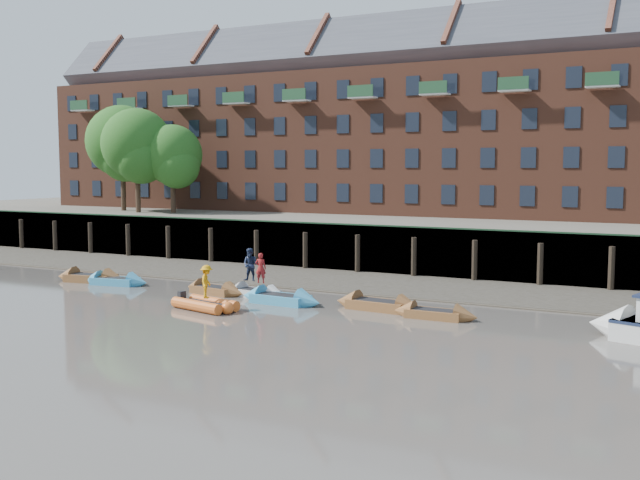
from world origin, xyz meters
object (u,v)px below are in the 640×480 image
Objects in this scene: rowboat_2 at (214,290)px; person_rower_a at (261,268)px; rowboat_5 at (378,305)px; rowboat_0 at (91,278)px; person_rib_crew at (207,282)px; rowboat_3 at (256,293)px; rowboat_4 at (280,299)px; rib_tender at (207,304)px; person_rower_b at (251,265)px; rowboat_6 at (435,314)px; rowboat_1 at (115,281)px.

person_rower_a is (2.98, 0.18, 1.42)m from rowboat_2.
rowboat_0 is at bearing -175.88° from rowboat_5.
rowboat_2 is at bearing 7.75° from person_rib_crew.
rowboat_5 reaches higher than rowboat_2.
rowboat_3 is 2.58× the size of person_rower_a.
rowboat_5 is at bearing 12.00° from rowboat_4.
rowboat_4 is (4.84, -0.88, 0.03)m from rowboat_2.
rowboat_0 is 12.05m from rowboat_3.
rowboat_0 is at bearing 174.43° from rib_tender.
rib_tender is 1.15m from person_rib_crew.
rib_tender is 2.27× the size of person_rower_a.
person_rib_crew reaches higher than rib_tender.
person_rower_a is 4.28m from person_rib_crew.
rowboat_2 is 3.30m from person_rower_a.
rowboat_0 is 1.03× the size of rowboat_4.
rowboat_6 is at bearing -12.94° from person_rower_b.
rowboat_5 reaches higher than rowboat_6.
rowboat_1 is at bearing -13.20° from person_rower_a.
person_rib_crew reaches higher than rowboat_0.
person_rower_b is at bearing -5.32° from rowboat_1.
rowboat_4 reaches higher than rowboat_3.
person_rower_b is at bearing -179.43° from rowboat_5.
rowboat_5 is 8.58m from rib_tender.
rowboat_0 is 12.46m from person_rower_a.
rowboat_0 reaches higher than rowboat_2.
rowboat_3 is at bearing -20.20° from person_rower_a.
rowboat_1 is 2.71× the size of person_rib_crew.
rowboat_1 reaches higher than rib_tender.
rowboat_3 is at bearing -8.09° from rowboat_0.
rowboat_4 is (2.19, -1.10, 0.03)m from rowboat_3.
person_rower_b is at bearing 156.87° from rowboat_4.
rowboat_6 is 10.44m from person_rower_a.
rowboat_4 is 3.36m from person_rower_b.
rowboat_0 is 1.17× the size of rowboat_3.
person_rower_a reaches higher than rowboat_2.
rowboat_5 is 7.23m from person_rower_a.
rowboat_6 is at bearing -11.05° from rowboat_0.
person_rib_crew reaches higher than rowboat_6.
rowboat_1 reaches higher than rowboat_6.
person_rib_crew is (0.29, -4.52, -0.30)m from person_rower_b.
rowboat_0 reaches higher than rowboat_3.
person_rib_crew is at bearing -83.93° from rowboat_3.
rowboat_5 is 1.18× the size of rowboat_6.
rowboat_2 is 0.91× the size of rowboat_4.
rowboat_0 reaches higher than rowboat_1.
rowboat_2 is 4.88m from person_rib_crew.
rowboat_6 is at bearing 3.72° from rowboat_4.
rowboat_2 is 2.39× the size of person_rower_b.
rowboat_3 is (12.05, 0.13, -0.03)m from rowboat_0.
rowboat_3 is at bearing 156.84° from rowboat_4.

